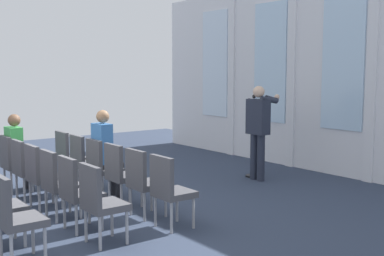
% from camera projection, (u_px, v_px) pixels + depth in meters
% --- Properties ---
extents(ground_plane, '(15.20, 15.20, 0.00)m').
position_uv_depth(ground_plane, '(17.00, 219.00, 6.62)').
color(ground_plane, '#2D384C').
extents(rear_partition, '(9.24, 0.14, 3.82)m').
position_uv_depth(rear_partition, '(307.00, 74.00, 9.88)').
color(rear_partition, silver).
rests_on(rear_partition, ground).
extents(speaker, '(0.50, 0.69, 1.72)m').
position_uv_depth(speaker, '(258.00, 126.00, 8.93)').
color(speaker, '#232838').
rests_on(speaker, ground).
extents(mic_stand, '(0.28, 0.28, 1.55)m').
position_uv_depth(mic_stand, '(253.00, 159.00, 9.28)').
color(mic_stand, black).
rests_on(mic_stand, ground).
extents(chair_r0_c0, '(0.46, 0.44, 0.94)m').
position_uv_depth(chair_r0_c0, '(68.00, 154.00, 8.64)').
color(chair_r0_c0, '#99999E').
rests_on(chair_r0_c0, ground).
extents(chair_r0_c1, '(0.46, 0.44, 0.94)m').
position_uv_depth(chair_r0_c1, '(84.00, 159.00, 8.15)').
color(chair_r0_c1, '#99999E').
rests_on(chair_r0_c1, ground).
extents(chair_r0_c2, '(0.46, 0.44, 0.94)m').
position_uv_depth(chair_r0_c2, '(101.00, 165.00, 7.66)').
color(chair_r0_c2, '#99999E').
rests_on(chair_r0_c2, ground).
extents(audience_r0_c2, '(0.36, 0.39, 1.39)m').
position_uv_depth(audience_r0_c2, '(105.00, 150.00, 7.68)').
color(audience_r0_c2, '#2D2D33').
rests_on(audience_r0_c2, ground).
extents(chair_r0_c3, '(0.46, 0.44, 0.94)m').
position_uv_depth(chair_r0_c3, '(121.00, 171.00, 7.17)').
color(chair_r0_c3, '#99999E').
rests_on(chair_r0_c3, ground).
extents(chair_r0_c4, '(0.46, 0.44, 0.94)m').
position_uv_depth(chair_r0_c4, '(143.00, 179.00, 6.67)').
color(chair_r0_c4, '#99999E').
rests_on(chair_r0_c4, ground).
extents(chair_r0_c5, '(0.46, 0.44, 0.94)m').
position_uv_depth(chair_r0_c5, '(169.00, 187.00, 6.18)').
color(chair_r0_c5, '#99999E').
rests_on(chair_r0_c5, ground).
extents(chair_r1_c0, '(0.46, 0.44, 0.94)m').
position_uv_depth(chair_r1_c0, '(13.00, 160.00, 8.07)').
color(chair_r1_c0, '#99999E').
rests_on(chair_r1_c0, ground).
extents(audience_r1_c0, '(0.36, 0.39, 1.29)m').
position_uv_depth(audience_r1_c0, '(17.00, 149.00, 8.09)').
color(audience_r1_c0, '#2D2D33').
rests_on(audience_r1_c0, ground).
extents(chair_r1_c1, '(0.46, 0.44, 0.94)m').
position_uv_depth(chair_r1_c1, '(26.00, 166.00, 7.57)').
color(chair_r1_c1, '#99999E').
rests_on(chair_r1_c1, ground).
extents(chair_r1_c2, '(0.46, 0.44, 0.94)m').
position_uv_depth(chair_r1_c2, '(40.00, 172.00, 7.08)').
color(chair_r1_c2, '#99999E').
rests_on(chair_r1_c2, ground).
extents(chair_r1_c3, '(0.46, 0.44, 0.94)m').
position_uv_depth(chair_r1_c3, '(57.00, 180.00, 6.59)').
color(chair_r1_c3, '#99999E').
rests_on(chair_r1_c3, ground).
extents(chair_r1_c4, '(0.46, 0.44, 0.94)m').
position_uv_depth(chair_r1_c4, '(77.00, 189.00, 6.09)').
color(chair_r1_c4, '#99999E').
rests_on(chair_r1_c4, ground).
extents(chair_r1_c5, '(0.46, 0.44, 0.94)m').
position_uv_depth(chair_r1_c5, '(100.00, 199.00, 5.60)').
color(chair_r1_c5, '#99999E').
rests_on(chair_r1_c5, ground).
extents(chair_r2_c5, '(0.46, 0.44, 0.94)m').
position_uv_depth(chair_r2_c5, '(14.00, 214.00, 5.02)').
color(chair_r2_c5, '#99999E').
rests_on(chair_r2_c5, ground).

